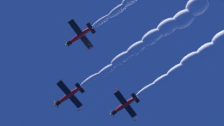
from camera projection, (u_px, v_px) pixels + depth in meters
name	position (u px, v px, depth m)	size (l,w,h in m)	color
airplane_lead	(68.00, 96.00, 76.33)	(9.23, 8.68, 3.96)	red
airplane_left_wingman	(80.00, 36.00, 76.16)	(9.05, 8.71, 4.39)	red
airplane_right_wingman	(124.00, 105.00, 77.62)	(9.32, 8.70, 3.70)	red
smoke_trail_lead	(166.00, 29.00, 75.25)	(6.72, 40.25, 4.91)	white
smoke_trail_right_wingman	(221.00, 40.00, 76.58)	(7.24, 39.92, 4.91)	white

